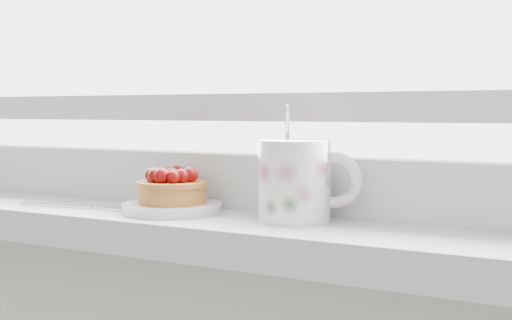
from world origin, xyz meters
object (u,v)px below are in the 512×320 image
Objects in this scene: floral_mug at (297,179)px; fork at (83,207)px; saucer at (172,208)px; raspberry_tart at (172,187)px.

fork is at bearing -172.30° from floral_mug.
raspberry_tart is at bearing 156.83° from saucer.
floral_mug is 0.30m from fork.
fork is (-0.12, -0.02, -0.03)m from raspberry_tart.
saucer is 0.64× the size of fork.
saucer is 0.17m from floral_mug.
saucer is 0.03m from raspberry_tart.
raspberry_tart reaches higher than saucer.
floral_mug reaches higher than fork.
floral_mug is (0.16, 0.02, 0.02)m from raspberry_tart.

